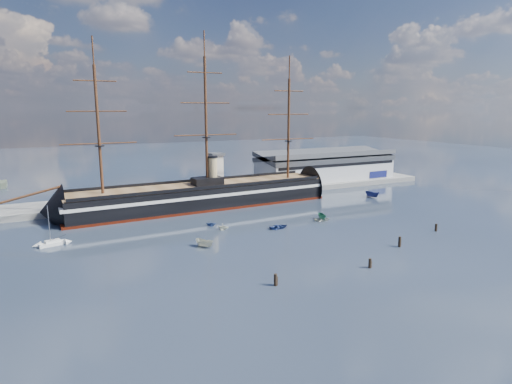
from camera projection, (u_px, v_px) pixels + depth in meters
name	position (u px, v px, depth m)	size (l,w,h in m)	color
ground	(248.00, 218.00, 132.44)	(600.00, 600.00, 0.00)	#1F2937
quay	(231.00, 194.00, 168.40)	(180.00, 18.00, 2.00)	slate
warehouse	(325.00, 166.00, 191.56)	(63.00, 21.00, 11.60)	#B7BABC
quay_tower	(217.00, 172.00, 160.80)	(5.00, 5.00, 15.00)	silver
warship	(197.00, 196.00, 145.06)	(113.14, 19.26, 53.94)	black
sailboat	(53.00, 243.00, 105.60)	(6.69, 3.37, 10.29)	silver
motorboat_a	(205.00, 247.00, 104.47)	(6.18, 2.27, 2.47)	beige
motorboat_b	(279.00, 229.00, 120.65)	(3.35, 1.34, 1.56)	navy
motorboat_c	(322.00, 220.00, 129.87)	(5.91, 2.17, 2.36)	#29624A
motorboat_d	(223.00, 230.00, 119.53)	(5.21, 2.26, 1.91)	white
motorboat_e	(322.00, 221.00, 128.93)	(2.96, 1.18, 1.38)	silver
motorboat_f	(372.00, 197.00, 162.79)	(7.02, 2.57, 2.81)	navy
motorboat_g	(211.00, 226.00, 123.29)	(4.68, 2.03, 1.72)	#2F4884
piling_near_left	(275.00, 286.00, 81.78)	(0.64, 0.64, 3.09)	black
piling_near_mid	(370.00, 268.00, 90.88)	(0.64, 0.64, 2.79)	black
piling_near_right	(399.00, 247.00, 104.68)	(0.64, 0.64, 3.33)	black
piling_far_right	(436.00, 231.00, 117.88)	(0.64, 0.64, 2.86)	black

